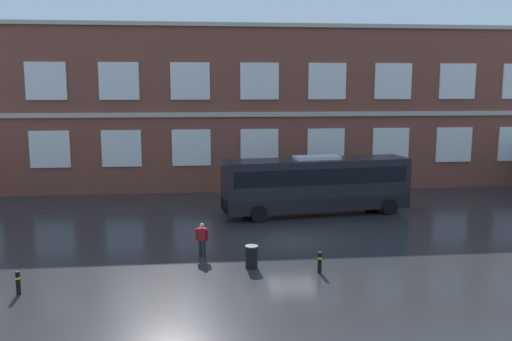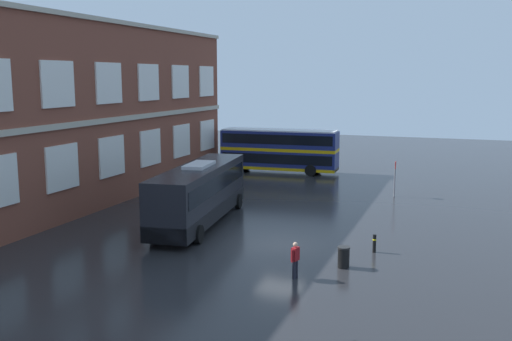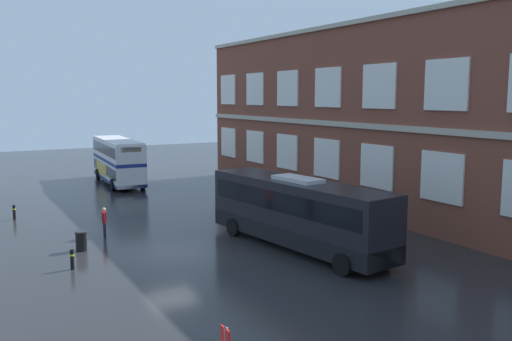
% 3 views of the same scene
% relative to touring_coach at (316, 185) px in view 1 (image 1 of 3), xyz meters
% --- Properties ---
extents(ground_plane, '(120.00, 120.00, 0.00)m').
position_rel_touring_coach_xyz_m(ground_plane, '(-2.58, -4.05, -1.91)').
color(ground_plane, '#232326').
extents(brick_terminal_building, '(47.31, 8.19, 12.91)m').
position_rel_touring_coach_xyz_m(brick_terminal_building, '(-2.80, 11.93, 4.40)').
color(brick_terminal_building, brown).
rests_on(brick_terminal_building, ground).
extents(touring_coach, '(12.23, 4.09, 3.80)m').
position_rel_touring_coach_xyz_m(touring_coach, '(0.00, 0.00, 0.00)').
color(touring_coach, black).
rests_on(touring_coach, ground).
extents(waiting_passenger, '(0.64, 0.33, 1.70)m').
position_rel_touring_coach_xyz_m(waiting_passenger, '(-7.36, -8.26, -0.98)').
color(waiting_passenger, black).
rests_on(waiting_passenger, ground).
extents(station_litter_bin, '(0.60, 0.60, 1.03)m').
position_rel_touring_coach_xyz_m(station_litter_bin, '(-5.13, -10.01, -1.39)').
color(station_litter_bin, black).
rests_on(station_litter_bin, ground).
extents(safety_bollard_west, '(0.19, 0.19, 0.95)m').
position_rel_touring_coach_xyz_m(safety_bollard_west, '(-14.67, -12.29, -1.42)').
color(safety_bollard_west, black).
rests_on(safety_bollard_west, ground).
extents(safety_bollard_east, '(0.19, 0.19, 0.95)m').
position_rel_touring_coach_xyz_m(safety_bollard_east, '(-2.19, -11.03, -1.42)').
color(safety_bollard_east, black).
rests_on(safety_bollard_east, ground).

